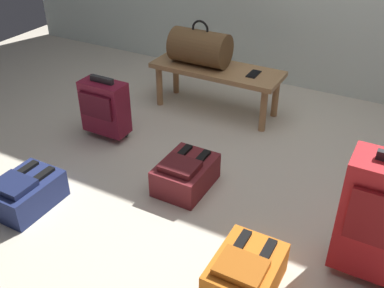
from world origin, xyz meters
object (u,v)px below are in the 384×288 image
bench (217,74)px  backpack_orange (245,273)px  cell_phone (254,74)px  backpack_maroon (186,174)px  suitcase_small_burgundy (105,107)px  backpack_navy (26,192)px  duffel_bag_brown (200,47)px

bench → backpack_orange: 1.77m
cell_phone → backpack_maroon: 1.03m
backpack_orange → backpack_maroon: (-0.61, 0.53, 0.00)m
suitcase_small_burgundy → backpack_navy: suitcase_small_burgundy is taller
suitcase_small_burgundy → duffel_bag_brown: bearing=64.6°
backpack_orange → backpack_navy: (-1.31, -0.05, 0.00)m
backpack_navy → backpack_maroon: (0.70, 0.59, 0.00)m
bench → suitcase_small_burgundy: size_ratio=2.17×
suitcase_small_burgundy → backpack_orange: (1.39, -0.77, -0.15)m
suitcase_small_burgundy → backpack_navy: bearing=-84.9°
cell_phone → backpack_navy: bearing=-114.5°
suitcase_small_burgundy → backpack_navy: size_ratio=1.21×
duffel_bag_brown → suitcase_small_burgundy: size_ratio=0.96×
suitcase_small_burgundy → backpack_maroon: bearing=-17.4°
duffel_bag_brown → cell_phone: size_ratio=3.06×
backpack_orange → backpack_maroon: bearing=138.9°
duffel_bag_brown → backpack_navy: (-0.28, -1.57, -0.40)m
cell_phone → duffel_bag_brown: bearing=-179.3°
backpack_maroon → bench: bearing=105.9°
backpack_navy → suitcase_small_burgundy: bearing=95.1°
bench → cell_phone: (0.30, 0.01, 0.06)m
cell_phone → backpack_navy: cell_phone is taller
backpack_orange → backpack_maroon: size_ratio=1.00×
backpack_navy → cell_phone: bearing=65.5°
backpack_maroon → backpack_orange: bearing=-41.1°
bench → duffel_bag_brown: bearing=180.0°
bench → duffel_bag_brown: size_ratio=2.27×
suitcase_small_burgundy → backpack_orange: size_ratio=1.21×
bench → backpack_orange: bearing=-59.6°
suitcase_small_burgundy → backpack_orange: bearing=-29.2°
cell_phone → backpack_orange: 1.66m
bench → suitcase_small_burgundy: 0.90m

